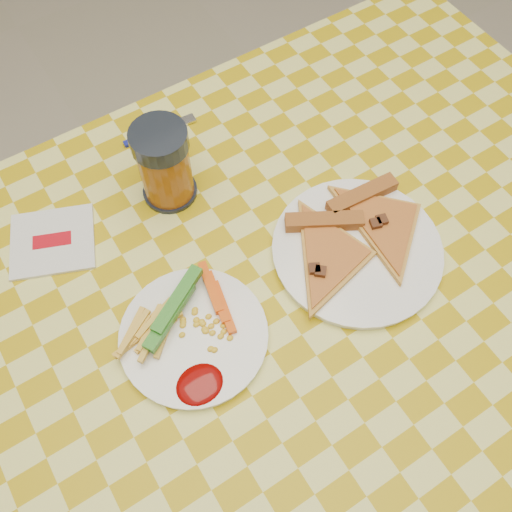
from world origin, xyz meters
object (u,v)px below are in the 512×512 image
object	(u,v)px
plate_right	(357,251)
drink_glass	(165,165)
plate_left	(194,337)
table	(272,316)

from	to	relation	value
plate_right	drink_glass	size ratio (longest dim) A/B	1.78
plate_left	plate_right	xyz separation A→B (m)	(0.27, -0.01, 0.00)
plate_right	drink_glass	world-z (taller)	drink_glass
table	drink_glass	bearing A→B (deg)	99.30
plate_right	drink_glass	bearing A→B (deg)	126.35
table	plate_left	size ratio (longest dim) A/B	6.46
plate_left	plate_right	bearing A→B (deg)	-2.37
plate_left	plate_right	distance (m)	0.27
plate_left	drink_glass	bearing A→B (deg)	69.37
table	plate_right	distance (m)	0.16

